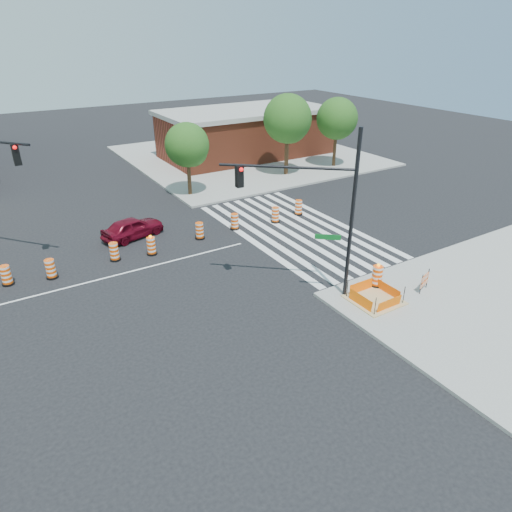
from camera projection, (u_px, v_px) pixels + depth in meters
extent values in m
plane|color=black|center=(125.00, 273.00, 23.92)|extent=(120.00, 120.00, 0.00)
cube|color=gray|center=(246.00, 155.00, 46.08)|extent=(22.00, 22.00, 0.15)
cube|color=silver|center=(252.00, 241.00, 27.59)|extent=(0.45, 13.50, 0.01)
cube|color=silver|center=(265.00, 237.00, 28.01)|extent=(0.45, 13.50, 0.01)
cube|color=silver|center=(277.00, 234.00, 28.44)|extent=(0.45, 13.50, 0.01)
cube|color=silver|center=(288.00, 231.00, 28.86)|extent=(0.45, 13.50, 0.01)
cube|color=silver|center=(300.00, 228.00, 29.28)|extent=(0.45, 13.50, 0.01)
cube|color=silver|center=(311.00, 226.00, 29.71)|extent=(0.45, 13.50, 0.01)
cube|color=silver|center=(322.00, 223.00, 30.13)|extent=(0.45, 13.50, 0.01)
cube|color=silver|center=(332.00, 220.00, 30.55)|extent=(0.45, 13.50, 0.01)
cube|color=silver|center=(125.00, 273.00, 23.92)|extent=(14.00, 0.12, 0.01)
cube|color=tan|center=(374.00, 300.00, 21.22)|extent=(2.20, 2.20, 0.05)
cube|color=#FF6305|center=(389.00, 304.00, 20.42)|extent=(1.44, 0.02, 0.55)
cube|color=#FF6305|center=(361.00, 287.00, 21.79)|extent=(1.44, 0.02, 0.55)
cube|color=#FF6305|center=(360.00, 301.00, 20.68)|extent=(0.02, 1.44, 0.55)
cube|color=#FF6305|center=(389.00, 290.00, 21.53)|extent=(0.02, 1.44, 0.55)
cylinder|color=black|center=(375.00, 306.00, 19.92)|extent=(0.04, 0.04, 0.90)
cylinder|color=black|center=(404.00, 295.00, 20.77)|extent=(0.04, 0.04, 0.90)
cylinder|color=black|center=(347.00, 289.00, 21.29)|extent=(0.04, 0.04, 0.90)
cylinder|color=black|center=(375.00, 279.00, 22.14)|extent=(0.04, 0.04, 0.90)
cube|color=brown|center=(246.00, 135.00, 45.18)|extent=(16.00, 8.00, 4.20)
cube|color=gray|center=(246.00, 111.00, 44.16)|extent=(16.50, 8.50, 0.40)
imported|color=maroon|center=(133.00, 228.00, 27.74)|extent=(4.09, 2.48, 1.30)
cylinder|color=black|center=(352.00, 218.00, 19.95)|extent=(0.18, 0.18, 7.82)
cylinder|color=black|center=(287.00, 167.00, 19.38)|extent=(4.56, 3.86, 0.12)
cube|color=black|center=(239.00, 176.00, 19.86)|extent=(0.31, 0.27, 0.98)
sphere|color=#FF0C0C|center=(241.00, 170.00, 19.57)|extent=(0.18, 0.18, 0.18)
cube|color=#0C591E|center=(328.00, 237.00, 20.51)|extent=(0.92, 0.78, 0.24)
cube|color=black|center=(16.00, 154.00, 21.83)|extent=(0.33, 0.29, 1.04)
sphere|color=#FF0C0C|center=(15.00, 147.00, 21.54)|extent=(0.19, 0.19, 0.19)
cylinder|color=black|center=(376.00, 285.00, 22.39)|extent=(0.63, 0.63, 0.11)
cylinder|color=#FF5105|center=(377.00, 276.00, 22.15)|extent=(0.51, 0.51, 1.00)
sphere|color=#FF990C|center=(379.00, 265.00, 21.89)|extent=(0.17, 0.17, 0.17)
cube|color=#FF5105|center=(425.00, 277.00, 21.71)|extent=(0.84, 0.31, 0.29)
cube|color=#FF5105|center=(424.00, 283.00, 21.85)|extent=(0.84, 0.31, 0.23)
cylinder|color=black|center=(421.00, 284.00, 21.53)|extent=(0.04, 0.04, 1.02)
cylinder|color=black|center=(428.00, 278.00, 22.07)|extent=(0.04, 0.04, 1.02)
cylinder|color=#382314|center=(189.00, 174.00, 34.32)|extent=(0.30, 0.30, 3.47)
sphere|color=#144915|center=(187.00, 145.00, 33.36)|extent=(3.25, 3.25, 3.25)
sphere|color=#144915|center=(192.00, 151.00, 34.02)|extent=(2.38, 2.38, 2.38)
sphere|color=#144915|center=(184.00, 150.00, 33.19)|extent=(2.17, 2.17, 2.17)
cylinder|color=#382314|center=(287.00, 151.00, 39.00)|extent=(0.36, 0.36, 4.31)
sphere|color=#144915|center=(288.00, 119.00, 37.81)|extent=(4.04, 4.04, 4.04)
sphere|color=#144915|center=(290.00, 126.00, 38.62)|extent=(2.96, 2.96, 2.96)
sphere|color=#144915|center=(285.00, 125.00, 37.61)|extent=(2.69, 2.69, 2.69)
cylinder|color=#382314|center=(335.00, 146.00, 41.56)|extent=(0.29, 0.29, 3.90)
sphere|color=#144915|center=(337.00, 119.00, 40.47)|extent=(3.66, 3.66, 3.66)
sphere|color=#144915|center=(338.00, 125.00, 41.16)|extent=(2.68, 2.68, 2.68)
sphere|color=#144915|center=(335.00, 123.00, 40.32)|extent=(2.44, 2.44, 2.44)
cylinder|color=black|center=(8.00, 283.00, 22.83)|extent=(0.60, 0.60, 0.10)
cylinder|color=#FF5105|center=(6.00, 275.00, 22.61)|extent=(0.48, 0.48, 0.95)
cylinder|color=black|center=(52.00, 277.00, 23.45)|extent=(0.60, 0.60, 0.10)
cylinder|color=#FF5105|center=(51.00, 268.00, 23.22)|extent=(0.48, 0.48, 0.95)
cylinder|color=black|center=(115.00, 259.00, 25.25)|extent=(0.60, 0.60, 0.10)
cylinder|color=#FF5105|center=(114.00, 251.00, 25.03)|extent=(0.48, 0.48, 0.95)
cylinder|color=black|center=(152.00, 253.00, 25.91)|extent=(0.60, 0.60, 0.10)
cylinder|color=#FF5105|center=(151.00, 245.00, 25.69)|extent=(0.48, 0.48, 0.95)
sphere|color=#FF990C|center=(150.00, 236.00, 25.44)|extent=(0.16, 0.16, 0.16)
cylinder|color=black|center=(200.00, 238.00, 27.86)|extent=(0.60, 0.60, 0.10)
cylinder|color=#FF5105|center=(200.00, 230.00, 27.64)|extent=(0.48, 0.48, 0.95)
cylinder|color=black|center=(235.00, 228.00, 29.19)|extent=(0.60, 0.60, 0.10)
cylinder|color=#FF5105|center=(235.00, 221.00, 28.97)|extent=(0.48, 0.48, 0.95)
cylinder|color=black|center=(275.00, 221.00, 30.23)|extent=(0.60, 0.60, 0.10)
cylinder|color=#FF5105|center=(275.00, 214.00, 30.01)|extent=(0.48, 0.48, 0.95)
cylinder|color=black|center=(298.00, 214.00, 31.50)|extent=(0.60, 0.60, 0.10)
cylinder|color=#FF5105|center=(299.00, 207.00, 31.28)|extent=(0.48, 0.48, 0.95)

